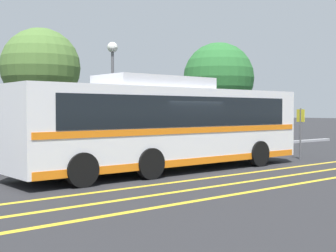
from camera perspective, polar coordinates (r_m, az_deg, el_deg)
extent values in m
plane|color=#262628|center=(16.98, 1.07, -5.49)|extent=(220.00, 220.00, 0.00)
cube|color=gold|center=(15.33, 5.26, -6.29)|extent=(31.64, 0.20, 0.01)
cube|color=gold|center=(14.43, 8.96, -6.81)|extent=(31.64, 0.20, 0.01)
cube|color=gold|center=(13.65, 12.88, -7.34)|extent=(31.64, 0.20, 0.01)
cube|color=#99999E|center=(21.74, -9.83, -3.69)|extent=(39.64, 0.36, 0.15)
cube|color=silver|center=(16.82, 0.00, 0.05)|extent=(11.66, 2.59, 2.64)
cube|color=black|center=(16.81, 0.00, 1.78)|extent=(10.03, 2.62, 1.04)
cube|color=orange|center=(16.82, 0.00, -0.40)|extent=(11.42, 2.63, 0.20)
cube|color=orange|center=(16.90, 0.00, -4.02)|extent=(11.42, 2.62, 0.24)
cube|color=black|center=(21.04, 12.31, 0.52)|extent=(0.06, 2.21, 1.95)
cube|color=black|center=(21.04, 12.34, 3.57)|extent=(0.05, 1.76, 0.24)
cube|color=silver|center=(16.47, -1.56, 5.31)|extent=(4.09, 2.03, 0.40)
cube|color=black|center=(21.32, 12.76, -2.54)|extent=(0.05, 1.88, 0.04)
cube|color=black|center=(21.33, 12.75, -3.08)|extent=(0.05, 1.88, 0.04)
cylinder|color=black|center=(20.21, 5.69, -2.88)|extent=(1.00, 0.29, 1.00)
cylinder|color=black|center=(18.61, 10.99, -3.32)|extent=(1.00, 0.29, 1.00)
cylinder|color=black|center=(16.84, -7.22, -3.85)|extent=(1.00, 0.29, 1.00)
cylinder|color=black|center=(14.87, -2.21, -4.60)|extent=(1.00, 0.29, 1.00)
cylinder|color=black|center=(15.66, -14.80, -4.33)|extent=(1.00, 0.29, 1.00)
cylinder|color=black|center=(13.53, -10.47, -5.28)|extent=(1.00, 0.29, 1.00)
cube|color=#4C3823|center=(18.54, -16.13, -3.13)|extent=(4.23, 2.05, 0.56)
cube|color=black|center=(18.53, -15.84, -1.63)|extent=(1.84, 1.65, 0.41)
cylinder|color=black|center=(17.41, -19.24, -4.42)|extent=(0.61, 0.25, 0.60)
cylinder|color=black|center=(18.25, -11.50, -4.06)|extent=(0.61, 0.25, 0.60)
cylinder|color=black|center=(19.76, -13.38, -3.62)|extent=(0.61, 0.25, 0.60)
cube|color=#335B33|center=(21.47, -2.34, -2.24)|extent=(4.91, 1.95, 0.67)
cube|color=black|center=(21.51, -2.09, -0.79)|extent=(2.09, 1.64, 0.42)
cylinder|color=black|center=(19.91, -4.16, -3.53)|extent=(0.61, 0.22, 0.60)
cylinder|color=black|center=(21.27, -6.93, -3.19)|extent=(0.61, 0.22, 0.60)
cylinder|color=black|center=(21.85, 2.13, -3.04)|extent=(0.61, 0.22, 0.60)
cylinder|color=black|center=(23.10, -0.77, -2.77)|extent=(0.61, 0.22, 0.60)
cube|color=#9E9EA3|center=(25.50, 8.55, -1.64)|extent=(4.32, 2.15, 0.63)
cube|color=black|center=(25.55, 8.71, -0.27)|extent=(1.87, 1.78, 0.58)
cylinder|color=black|center=(23.94, 8.28, -2.63)|extent=(0.61, 0.23, 0.60)
cylinder|color=black|center=(25.11, 5.07, -2.41)|extent=(0.61, 0.23, 0.60)
cylinder|color=black|center=(26.02, 11.91, -2.29)|extent=(0.61, 0.23, 0.60)
cylinder|color=black|center=(27.10, 8.78, -2.10)|extent=(0.61, 0.23, 0.60)
cylinder|color=#59595E|center=(21.66, 15.84, -0.92)|extent=(0.07, 0.07, 2.29)
cube|color=yellow|center=(21.63, 15.86, 1.23)|extent=(0.03, 0.40, 0.56)
cylinder|color=#59595E|center=(23.22, -6.76, 2.71)|extent=(0.14, 0.14, 5.03)
sphere|color=silver|center=(23.43, -6.79, 9.51)|extent=(0.52, 0.52, 0.52)
cylinder|color=#513823|center=(29.94, 6.17, 0.17)|extent=(0.28, 0.28, 2.56)
sphere|color=#28662D|center=(30.00, 6.19, 5.84)|extent=(4.49, 4.49, 4.49)
cylinder|color=#513823|center=(24.62, -15.21, 0.09)|extent=(0.28, 0.28, 2.87)
sphere|color=#4C7033|center=(24.70, -15.27, 6.90)|extent=(3.98, 3.98, 3.98)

